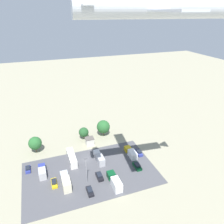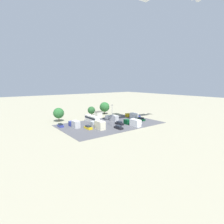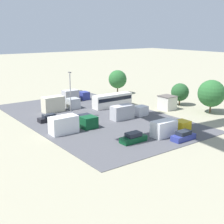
{
  "view_description": "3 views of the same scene",
  "coord_description": "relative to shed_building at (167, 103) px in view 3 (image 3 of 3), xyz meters",
  "views": [
    {
      "loc": [
        14.07,
        68.94,
        53.21
      ],
      "look_at": [
        -4.16,
        19.03,
        28.42
      ],
      "focal_mm": 35.0,
      "sensor_mm": 36.0,
      "label": 1
    },
    {
      "loc": [
        48.05,
        72.86,
        19.54
      ],
      "look_at": [
        0.55,
        9.62,
        6.07
      ],
      "focal_mm": 28.0,
      "sensor_mm": 36.0,
      "label": 2
    },
    {
      "loc": [
        -54.34,
        43.17,
        17.99
      ],
      "look_at": [
        -4.95,
        6.68,
        2.01
      ],
      "focal_mm": 50.0,
      "sensor_mm": 36.0,
      "label": 3
    }
  ],
  "objects": [
    {
      "name": "ground_plane",
      "position": [
        4.38,
        9.98,
        -1.64
      ],
      "size": [
        400.0,
        400.0,
        0.0
      ],
      "primitive_type": "plane",
      "color": "gray"
    },
    {
      "name": "parking_lot_surface",
      "position": [
        4.38,
        17.91,
        -1.6
      ],
      "size": [
        46.82,
        28.2,
        0.08
      ],
      "color": "#4C4C51",
      "rests_on": "ground"
    },
    {
      "name": "shed_building",
      "position": [
        0.0,
        0.0,
        0.0
      ],
      "size": [
        3.67,
        3.4,
        3.25
      ],
      "color": "silver",
      "rests_on": "ground"
    },
    {
      "name": "bus",
      "position": [
        9.48,
        9.13,
        0.14
      ],
      "size": [
        2.62,
        10.19,
        3.15
      ],
      "color": "silver",
      "rests_on": "ground"
    },
    {
      "name": "parked_car_0",
      "position": [
        25.58,
        8.97,
        -0.95
      ],
      "size": [
        1.75,
        4.01,
        1.45
      ],
      "rotation": [
        0.0,
        0.0,
        3.14
      ],
      "color": "navy",
      "rests_on": "ground"
    },
    {
      "name": "parked_car_1",
      "position": [
        7.08,
        27.07,
        -0.94
      ],
      "size": [
        1.79,
        4.39,
        1.48
      ],
      "color": "black",
      "rests_on": "ground"
    },
    {
      "name": "parked_car_2",
      "position": [
        17.42,
        19.4,
        -0.94
      ],
      "size": [
        1.81,
        4.54,
        1.47
      ],
      "rotation": [
        0.0,
        0.0,
        3.14
      ],
      "color": "gold",
      "rests_on": "ground"
    },
    {
      "name": "parked_car_3",
      "position": [
        2.18,
        21.63,
        -0.86
      ],
      "size": [
        1.94,
        4.43,
        1.66
      ],
      "color": "black",
      "rests_on": "ground"
    },
    {
      "name": "parked_car_4",
      "position": [
        -12.63,
        21.14,
        -0.87
      ],
      "size": [
        1.92,
        4.64,
        1.64
      ],
      "color": "#0C4723",
      "rests_on": "ground"
    },
    {
      "name": "parked_car_5",
      "position": [
        -16.94,
        13.71,
        -0.88
      ],
      "size": [
        1.85,
        4.46,
        1.63
      ],
      "rotation": [
        0.0,
        0.0,
        3.14
      ],
      "color": "navy",
      "rests_on": "ground"
    },
    {
      "name": "parked_truck_0",
      "position": [
        13.71,
        21.38,
        0.05
      ],
      "size": [
        2.57,
        8.92,
        3.52
      ],
      "rotation": [
        0.0,
        0.0,
        3.14
      ],
      "color": "#ADB2B7",
      "rests_on": "ground"
    },
    {
      "name": "parked_truck_1",
      "position": [
        20.71,
        13.26,
        -0.17
      ],
      "size": [
        2.47,
        7.26,
        3.03
      ],
      "rotation": [
        0.0,
        0.0,
        3.14
      ],
      "color": "navy",
      "rests_on": "ground"
    },
    {
      "name": "parked_truck_2",
      "position": [
        -13.56,
        13.65,
        -0.26
      ],
      "size": [
        2.41,
        8.23,
        2.84
      ],
      "rotation": [
        0.0,
        0.0,
        3.14
      ],
      "color": "gold",
      "rests_on": "ground"
    },
    {
      "name": "parked_truck_3",
      "position": [
        -1.65,
        26.78,
        -0.11
      ],
      "size": [
        2.55,
        9.24,
        3.17
      ],
      "rotation": [
        0.0,
        0.0,
        3.14
      ],
      "color": "#0C4723",
      "rests_on": "ground"
    },
    {
      "name": "parked_truck_4",
      "position": [
        -0.6,
        12.58,
        -0.21
      ],
      "size": [
        2.31,
        8.93,
        2.94
      ],
      "rotation": [
        0.0,
        0.0,
        3.14
      ],
      "color": "silver",
      "rests_on": "ground"
    },
    {
      "name": "tree_near_shed",
      "position": [
        1.18,
        -5.64,
        1.66
      ],
      "size": [
        4.41,
        4.41,
        5.51
      ],
      "color": "brown",
      "rests_on": "ground"
    },
    {
      "name": "tree_apron_mid",
      "position": [
        -8.11,
        -5.45,
        2.84
      ],
      "size": [
        6.07,
        6.07,
        7.52
      ],
      "color": "brown",
      "rests_on": "ground"
    },
    {
      "name": "tree_apron_far",
      "position": [
        22.14,
        -2.16,
        2.66
      ],
      "size": [
        5.33,
        5.33,
        6.97
      ],
      "color": "brown",
      "rests_on": "ground"
    },
    {
      "name": "light_pole_lot_centre",
      "position": [
        6.75,
        22.08,
        3.76
      ],
      "size": [
        0.9,
        0.28,
        9.76
      ],
      "color": "gray",
      "rests_on": "ground"
    }
  ]
}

